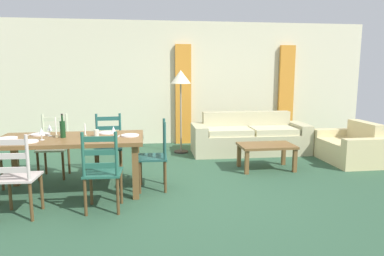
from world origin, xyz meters
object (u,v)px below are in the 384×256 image
Objects in this scene: dining_chair_near_left at (16,176)px; wine_glass_near_right at (113,130)px; wine_bottle at (63,129)px; dining_chair_far_right at (109,145)px; wine_glass_near_left at (41,131)px; couch at (249,138)px; dining_chair_far_left at (54,146)px; dining_table at (71,144)px; armchair_upholstered at (352,148)px; coffee_cup_primary at (96,133)px; wine_glass_far_left at (49,128)px; coffee_table at (266,148)px; standing_lamp at (181,82)px; dining_chair_head_east at (156,155)px; dining_chair_near_right at (102,172)px.

dining_chair_near_left is 1.26m from wine_glass_near_right.
dining_chair_far_right is at bearing 55.23° from wine_bottle.
wine_glass_near_left is at bearing 80.27° from dining_chair_near_left.
dining_chair_far_left is at bearing -161.76° from couch.
dining_table is 1.63× the size of armchair_upholstered.
wine_glass_near_right is 0.14× the size of armchair_upholstered.
wine_glass_near_right reaches higher than armchair_upholstered.
wine_glass_far_left is at bearing 170.28° from coffee_cup_primary.
wine_glass_near_right reaches higher than dining_table.
dining_chair_far_left is 1.00× the size of dining_chair_far_right.
wine_glass_near_right is (1.01, 0.66, 0.38)m from dining_chair_near_left.
wine_glass_near_left is at bearing -165.17° from coffee_cup_primary.
wine_glass_far_left is at bearing -140.36° from dining_chair_far_right.
dining_chair_near_left is at bearing -98.41° from wine_glass_far_left.
dining_chair_far_right is at bearing -3.39° from dining_chair_far_left.
wine_glass_near_right is at bearing -160.78° from coffee_table.
dining_table is 11.80× the size of wine_glass_near_left.
dining_chair_far_right is 4.26m from armchair_upholstered.
standing_lamp is at bearing 44.60° from wine_glass_far_left.
wine_bottle is (0.32, -0.78, 0.39)m from dining_chair_far_left.
dining_chair_far_left is 1.00× the size of dining_chair_head_east.
wine_glass_far_left is at bearing 173.31° from dining_chair_head_east.
dining_chair_head_east is at bearing -158.47° from coffee_table.
wine_bottle is at bearing 176.65° from dining_table.
wine_bottle is 2.81m from standing_lamp.
standing_lamp is (-1.27, 1.40, 1.06)m from coffee_table.
dining_chair_far_right is 5.96× the size of wine_glass_far_left.
wine_bottle is at bearing -167.07° from coffee_table.
dining_chair_near_right is 1.07× the size of coffee_table.
dining_chair_near_left is (-0.43, -0.78, -0.19)m from dining_table.
wine_glass_far_left is 0.18× the size of coffee_table.
couch is 1.97× the size of armchair_upholstered.
dining_chair_head_east is (1.54, -0.80, 0.00)m from dining_chair_far_left.
dining_chair_head_east is 1.99m from coffee_table.
coffee_table is (1.84, 0.73, -0.12)m from dining_chair_head_east.
wine_glass_near_right is 0.91m from wine_glass_far_left.
dining_table is at bearing 167.53° from wine_glass_near_right.
dining_chair_far_left reaches higher than wine_glass_near_right.
armchair_upholstered is at bearing 11.98° from coffee_cup_primary.
coffee_table is at bearing -171.60° from armchair_upholstered.
couch is at bearing 37.89° from dining_chair_near_left.
wine_glass_far_left is at bearing -79.42° from dining_chair_far_left.
wine_bottle reaches higher than coffee_cup_primary.
dining_chair_far_left reaches higher than coffee_cup_primary.
dining_table is 0.83× the size of couch.
couch is at bearing 31.43° from wine_glass_near_left.
standing_lamp is (-1.35, 0.18, 1.12)m from couch.
wine_glass_far_left reaches higher than coffee_cup_primary.
dining_chair_far_left is 0.42× the size of couch.
dining_chair_far_right is 0.97m from wine_bottle.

